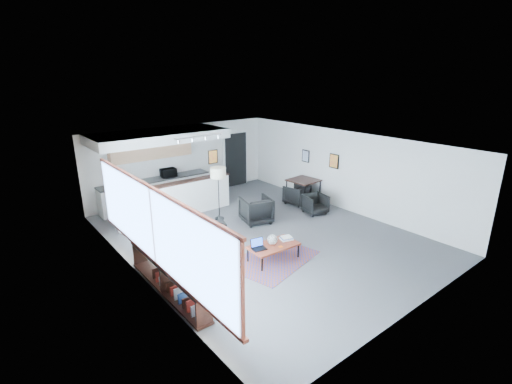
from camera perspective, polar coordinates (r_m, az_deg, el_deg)
room at (r=10.02m, az=0.76°, el=0.14°), size 7.02×9.02×2.62m
window at (r=7.56m, az=-15.51°, el=-5.41°), size 0.10×5.95×1.66m
console at (r=8.00m, az=-13.29°, el=-12.94°), size 0.35×3.00×0.80m
kitchenette at (r=12.46m, az=-14.51°, el=3.51°), size 4.20×1.96×2.60m
doorway at (r=14.83m, az=-3.21°, el=5.11°), size 1.10×0.12×2.15m
track_light at (r=11.18m, az=-8.84°, el=8.28°), size 1.60×0.07×0.15m
wall_art_lower at (r=12.61m, az=11.91°, el=4.67°), size 0.03×0.38×0.48m
wall_art_upper at (r=13.46m, az=7.65°, el=5.51°), size 0.03×0.34×0.44m
kilim_rug at (r=9.22m, az=2.67°, el=-10.31°), size 2.42×1.93×0.01m
coffee_table at (r=9.05m, az=2.70°, el=-8.29°), size 1.24×0.70×0.40m
laptop at (r=8.84m, az=0.31°, el=-8.23°), size 0.37×0.32×0.23m
ceramic_pot at (r=9.01m, az=2.54°, el=-7.31°), size 0.25×0.25×0.25m
book_stack at (r=9.30m, az=4.69°, el=-7.07°), size 0.35×0.31×0.09m
coaster at (r=8.95m, az=3.81°, el=-8.38°), size 0.11×0.11×0.01m
armchair_left at (r=9.91m, az=-7.06°, el=-5.96°), size 0.90×0.87×0.74m
armchair_right at (r=11.21m, az=0.01°, el=-2.59°), size 1.01×0.98×0.86m
floor_lamp at (r=11.20m, az=-5.86°, el=2.69°), size 0.50×0.50×1.65m
dining_table at (r=13.06m, az=7.32°, el=1.60°), size 1.01×1.01×0.79m
dining_chair_near at (r=12.11m, az=9.09°, el=-1.93°), size 0.66×0.63×0.59m
dining_chair_far at (r=12.90m, az=6.28°, el=-0.46°), size 0.71×0.68×0.63m
microwave at (r=13.11m, az=-13.34°, el=3.06°), size 0.53×0.31×0.35m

